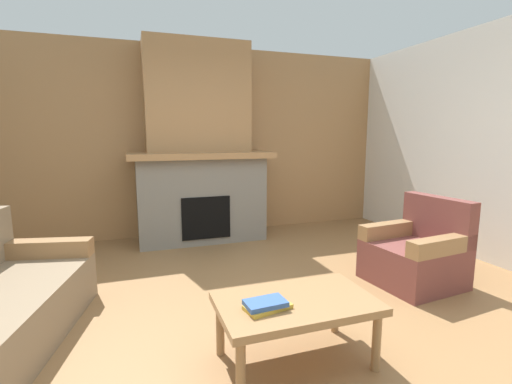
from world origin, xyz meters
name	(u,v)px	position (x,y,z in m)	size (l,w,h in m)	color
ground	(266,331)	(0.00, 0.00, 0.00)	(9.00, 9.00, 0.00)	olive
wall_back_wood_panel	(195,142)	(0.00, 3.00, 1.35)	(6.00, 0.12, 2.70)	#A87A4C
fireplace	(199,156)	(0.00, 2.62, 1.16)	(1.90, 0.82, 2.70)	gray
armchair	(417,254)	(1.74, 0.37, 0.29)	(0.83, 0.83, 0.85)	brown
coffee_table	(296,308)	(0.05, -0.41, 0.38)	(1.00, 0.60, 0.43)	#997047
book_stack_near_edge	(267,305)	(-0.17, -0.47, 0.46)	(0.30, 0.20, 0.05)	gold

